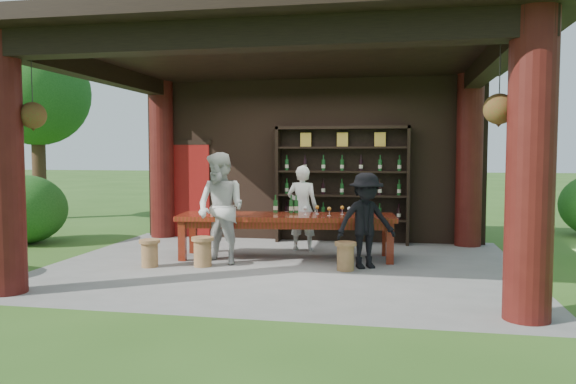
% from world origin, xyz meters
% --- Properties ---
extents(ground, '(90.00, 90.00, 0.00)m').
position_xyz_m(ground, '(0.00, 0.00, 0.00)').
color(ground, '#2D5119').
rests_on(ground, ground).
extents(pavilion, '(7.50, 6.00, 3.60)m').
position_xyz_m(pavilion, '(-0.01, 0.43, 2.13)').
color(pavilion, slate).
rests_on(pavilion, ground).
extents(wine_shelf, '(2.64, 0.40, 2.33)m').
position_xyz_m(wine_shelf, '(0.71, 2.45, 1.17)').
color(wine_shelf, black).
rests_on(wine_shelf, ground).
extents(tasting_table, '(3.74, 1.33, 0.75)m').
position_xyz_m(tasting_table, '(-0.07, 0.60, 0.64)').
color(tasting_table, '#58210C').
rests_on(tasting_table, ground).
extents(stool_near_left, '(0.36, 0.36, 0.47)m').
position_xyz_m(stool_near_left, '(-1.24, -0.33, 0.25)').
color(stool_near_left, brown).
rests_on(stool_near_left, ground).
extents(stool_near_right, '(0.33, 0.33, 0.44)m').
position_xyz_m(stool_near_right, '(1.01, -0.22, 0.23)').
color(stool_near_right, brown).
rests_on(stool_near_right, ground).
extents(stool_far_left, '(0.33, 0.33, 0.43)m').
position_xyz_m(stool_far_left, '(-2.05, -0.52, 0.23)').
color(stool_far_left, brown).
rests_on(stool_far_left, ground).
extents(host, '(0.60, 0.42, 1.57)m').
position_xyz_m(host, '(0.08, 1.42, 0.78)').
color(host, silver).
rests_on(host, ground).
extents(guest_woman, '(1.08, 0.97, 1.81)m').
position_xyz_m(guest_woman, '(-1.02, -0.06, 0.90)').
color(guest_woman, beige).
rests_on(guest_woman, ground).
extents(guest_man, '(1.11, 0.93, 1.49)m').
position_xyz_m(guest_man, '(1.31, 0.02, 0.75)').
color(guest_man, black).
rests_on(guest_man, ground).
extents(table_bottles, '(0.45, 0.12, 0.31)m').
position_xyz_m(table_bottles, '(-0.10, 0.90, 0.90)').
color(table_bottles, '#194C1E').
rests_on(table_bottles, tasting_table).
extents(table_glasses, '(0.81, 0.31, 0.15)m').
position_xyz_m(table_glasses, '(0.65, 0.68, 0.82)').
color(table_glasses, silver).
rests_on(table_glasses, tasting_table).
extents(napkin_basket, '(0.28, 0.21, 0.14)m').
position_xyz_m(napkin_basket, '(-1.20, 0.40, 0.82)').
color(napkin_basket, '#BF6672').
rests_on(napkin_basket, tasting_table).
extents(shrubs, '(13.10, 8.12, 1.36)m').
position_xyz_m(shrubs, '(1.17, 0.43, 0.57)').
color(shrubs, '#194C14').
rests_on(shrubs, ground).
extents(trees, '(20.49, 10.13, 4.80)m').
position_xyz_m(trees, '(3.92, 2.01, 3.37)').
color(trees, '#3F2819').
rests_on(trees, ground).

